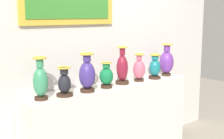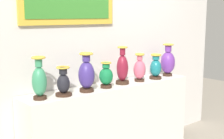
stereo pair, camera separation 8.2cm
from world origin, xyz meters
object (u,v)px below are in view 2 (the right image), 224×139
at_px(vase_onyx, 63,83).
at_px(vase_violet, 168,62).
at_px(vase_indigo, 86,74).
at_px(vase_teal, 156,67).
at_px(vase_rose, 140,69).
at_px(vase_emerald, 106,76).
at_px(vase_jade, 39,80).
at_px(vase_burgundy, 122,68).

xyz_separation_m(vase_onyx, vase_violet, (1.53, 0.03, 0.06)).
relative_size(vase_onyx, vase_indigo, 0.72).
bearing_deg(vase_teal, vase_indigo, -179.87).
bearing_deg(vase_teal, vase_rose, 175.17).
height_order(vase_rose, vase_violet, vase_violet).
xyz_separation_m(vase_emerald, vase_teal, (0.75, -0.01, 0.01)).
xyz_separation_m(vase_jade, vase_teal, (1.51, -0.03, -0.04)).
xyz_separation_m(vase_jade, vase_burgundy, (1.01, 0.01, 0.00)).
xyz_separation_m(vase_emerald, vase_rose, (0.51, 0.02, 0.02)).
bearing_deg(vase_rose, vase_teal, -4.83).
distance_m(vase_emerald, vase_violet, 1.02).
height_order(vase_onyx, vase_burgundy, vase_burgundy).
bearing_deg(vase_jade, vase_emerald, -1.61).
xyz_separation_m(vase_rose, vase_teal, (0.25, -0.02, -0.01)).
relative_size(vase_indigo, vase_rose, 1.21).
bearing_deg(vase_burgundy, vase_violet, -0.39).
bearing_deg(vase_rose, vase_burgundy, 175.45).
height_order(vase_jade, vase_violet, vase_violet).
xyz_separation_m(vase_onyx, vase_indigo, (0.26, -0.00, 0.05)).
distance_m(vase_jade, vase_onyx, 0.24).
distance_m(vase_onyx, vase_rose, 1.03).
height_order(vase_onyx, vase_violet, vase_violet).
xyz_separation_m(vase_onyx, vase_emerald, (0.52, 0.00, 0.00)).
height_order(vase_jade, vase_indigo, same).
distance_m(vase_jade, vase_burgundy, 1.01).
bearing_deg(vase_burgundy, vase_jade, -179.21).
bearing_deg(vase_rose, vase_jade, 179.74).
distance_m(vase_onyx, vase_burgundy, 0.78).
bearing_deg(vase_onyx, vase_violet, 1.28).
xyz_separation_m(vase_burgundy, vase_teal, (0.50, -0.04, -0.04)).
relative_size(vase_jade, vase_teal, 1.30).
xyz_separation_m(vase_burgundy, vase_violet, (0.76, -0.01, 0.00)).
bearing_deg(vase_jade, vase_indigo, -3.34).
xyz_separation_m(vase_onyx, vase_teal, (1.27, -0.00, 0.01)).
distance_m(vase_jade, vase_indigo, 0.50).
xyz_separation_m(vase_burgundy, vase_rose, (0.25, -0.02, -0.03)).
relative_size(vase_emerald, vase_violet, 0.68).
bearing_deg(vase_teal, vase_jade, 178.98).
bearing_deg(vase_jade, vase_onyx, -6.18).
height_order(vase_indigo, vase_teal, vase_indigo).
distance_m(vase_indigo, vase_violet, 1.27).
xyz_separation_m(vase_indigo, vase_rose, (0.76, 0.02, -0.03)).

